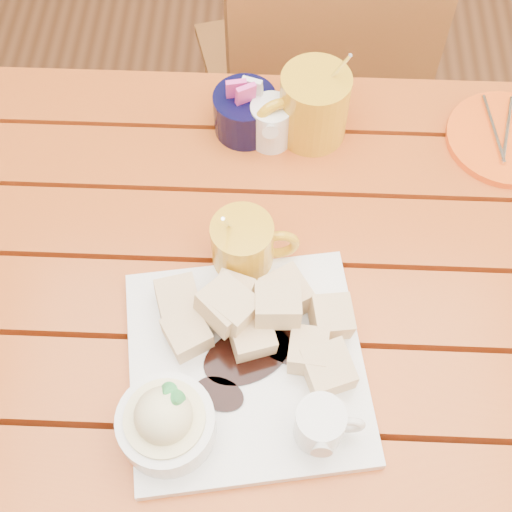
{
  "coord_description": "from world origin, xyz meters",
  "views": [
    {
      "loc": [
        0.01,
        -0.41,
        1.57
      ],
      "look_at": [
        -0.01,
        0.03,
        0.82
      ],
      "focal_mm": 50.0,
      "sensor_mm": 36.0,
      "label": 1
    }
  ],
  "objects_px": {
    "chair_far": "(315,82)",
    "dessert_plate": "(233,370)",
    "coffee_mug_left": "(312,106)",
    "coffee_mug_right": "(245,246)",
    "orange_saucer": "(507,139)",
    "table": "(261,335)"
  },
  "relations": [
    {
      "from": "dessert_plate",
      "to": "chair_far",
      "type": "xyz_separation_m",
      "value": [
        0.12,
        0.76,
        -0.31
      ]
    },
    {
      "from": "dessert_plate",
      "to": "chair_far",
      "type": "relative_size",
      "value": 0.38
    },
    {
      "from": "coffee_mug_left",
      "to": "orange_saucer",
      "type": "relative_size",
      "value": 0.94
    },
    {
      "from": "coffee_mug_left",
      "to": "orange_saucer",
      "type": "distance_m",
      "value": 0.29
    },
    {
      "from": "dessert_plate",
      "to": "coffee_mug_left",
      "type": "bearing_deg",
      "value": 76.97
    },
    {
      "from": "coffee_mug_left",
      "to": "chair_far",
      "type": "distance_m",
      "value": 0.49
    },
    {
      "from": "table",
      "to": "coffee_mug_right",
      "type": "bearing_deg",
      "value": 113.88
    },
    {
      "from": "table",
      "to": "orange_saucer",
      "type": "bearing_deg",
      "value": 38.24
    },
    {
      "from": "orange_saucer",
      "to": "table",
      "type": "bearing_deg",
      "value": -141.76
    },
    {
      "from": "coffee_mug_left",
      "to": "chair_far",
      "type": "xyz_separation_m",
      "value": [
        0.03,
        0.36,
        -0.33
      ]
    },
    {
      "from": "table",
      "to": "dessert_plate",
      "type": "distance_m",
      "value": 0.18
    },
    {
      "from": "coffee_mug_left",
      "to": "chair_far",
      "type": "height_order",
      "value": "coffee_mug_left"
    },
    {
      "from": "coffee_mug_right",
      "to": "orange_saucer",
      "type": "distance_m",
      "value": 0.44
    },
    {
      "from": "dessert_plate",
      "to": "coffee_mug_right",
      "type": "bearing_deg",
      "value": 87.87
    },
    {
      "from": "table",
      "to": "chair_far",
      "type": "distance_m",
      "value": 0.67
    },
    {
      "from": "table",
      "to": "chair_far",
      "type": "relative_size",
      "value": 1.41
    },
    {
      "from": "table",
      "to": "chair_far",
      "type": "bearing_deg",
      "value": 82.23
    },
    {
      "from": "dessert_plate",
      "to": "coffee_mug_right",
      "type": "height_order",
      "value": "coffee_mug_right"
    },
    {
      "from": "table",
      "to": "coffee_mug_left",
      "type": "bearing_deg",
      "value": 77.88
    },
    {
      "from": "table",
      "to": "coffee_mug_right",
      "type": "relative_size",
      "value": 9.04
    },
    {
      "from": "chair_far",
      "to": "dessert_plate",
      "type": "bearing_deg",
      "value": 64.8
    },
    {
      "from": "chair_far",
      "to": "coffee_mug_left",
      "type": "bearing_deg",
      "value": 69.36
    }
  ]
}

